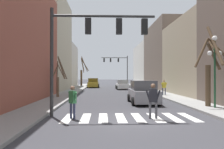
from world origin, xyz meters
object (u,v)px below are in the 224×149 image
Objects in this scene: street_tree_left_near at (59,79)px; street_tree_right_far at (211,68)px; car_parked_right_far at (93,83)px; pedestrian_on_right_sidewalk at (164,86)px; car_parked_right_near at (143,93)px; pedestrian_waiting_at_curb at (153,98)px; street_lamp_right_corner at (215,57)px; car_parked_left_near at (143,88)px; traffic_signal_far at (118,64)px; pedestrian_near_right_corner at (73,99)px; street_tree_right_mid at (82,73)px; car_driving_away_lane at (122,85)px; traffic_signal_near at (91,37)px.

street_tree_right_far is (11.32, -7.04, 0.83)m from street_tree_left_near.
pedestrian_on_right_sidewalk is at bearing -155.23° from car_parked_right_far.
car_parked_right_near is (4.94, -23.78, 0.03)m from car_parked_right_far.
street_lamp_right_corner is at bearing -142.88° from pedestrian_waiting_at_curb.
car_parked_left_near is at bearing 22.35° from street_tree_left_near.
car_parked_right_far is at bearing 11.74° from car_parked_right_near.
street_lamp_right_corner is at bearing -83.91° from traffic_signal_far.
pedestrian_near_right_corner is 9.27m from street_tree_right_far.
street_tree_right_mid is at bearing 23.36° from car_parked_left_near.
car_driving_away_lane is 2.94× the size of pedestrian_near_right_corner.
street_tree_right_mid is at bearing 14.80° from car_parked_right_near.
street_tree_right_mid is at bearing 96.18° from traffic_signal_near.
pedestrian_near_right_corner is at bearing 44.49° from pedestrian_on_right_sidewalk.
pedestrian_near_right_corner is 1.05× the size of pedestrian_on_right_sidewalk.
car_parked_right_near is 29.01m from street_tree_right_mid.
street_tree_right_far is at bearing 88.05° from street_lamp_right_corner.
street_lamp_right_corner is at bearing -169.76° from car_driving_away_lane.
traffic_signal_near is 10.28m from street_tree_left_near.
traffic_signal_far reaches higher than car_parked_left_near.
street_tree_right_far is (3.95, -21.33, 1.94)m from car_driving_away_lane.
car_parked_right_far is 0.92× the size of street_tree_right_far.
pedestrian_waiting_at_curb is 1.07× the size of pedestrian_near_right_corner.
car_parked_left_near is at bearing -66.15° from pedestrian_near_right_corner.
street_tree_left_near is (-2.44, -19.72, 1.03)m from car_parked_right_far.
street_tree_left_near is at bearing 152.70° from car_driving_away_lane.
pedestrian_waiting_at_curb reaches higher than car_parked_left_near.
street_tree_right_mid reaches higher than car_parked_right_near.
car_parked_left_near is at bearing -87.17° from traffic_signal_far.
traffic_signal_far reaches higher than traffic_signal_near.
traffic_signal_far reaches higher than car_parked_right_near.
street_tree_right_mid reaches higher than pedestrian_near_right_corner.
traffic_signal_far reaches higher than pedestrian_waiting_at_curb.
pedestrian_near_right_corner is (-6.07, -13.60, 0.24)m from car_parked_left_near.
car_parked_right_far reaches higher than car_parked_left_near.
street_tree_right_far is (3.73, -34.31, -2.19)m from traffic_signal_far.
pedestrian_near_right_corner is (-4.67, -24.28, 0.26)m from car_driving_away_lane.
car_parked_right_near is (-1.38, -7.66, 0.09)m from car_parked_left_near.
car_parked_left_near is 1.12× the size of car_parked_right_near.
pedestrian_near_right_corner is (-8.61, -2.50, -2.39)m from street_lamp_right_corner.
street_tree_right_mid is (-10.71, 22.10, 1.69)m from pedestrian_on_right_sidewalk.
traffic_signal_far is 4.19× the size of pedestrian_on_right_sidewalk.
car_parked_right_far is 19.89m from street_tree_left_near.
street_lamp_right_corner is 28.73m from car_parked_right_far.
car_parked_left_near is at bearing -54.09° from pedestrian_on_right_sidewalk.
pedestrian_waiting_at_curb is at bearing 174.06° from car_parked_right_near.
car_parked_right_near is at bearing -168.26° from car_parked_right_far.
traffic_signal_near reaches higher than car_parked_right_far.
pedestrian_on_right_sidewalk is (-0.61, 9.32, -2.29)m from street_lamp_right_corner.
pedestrian_on_right_sidewalk reaches higher than car_driving_away_lane.
traffic_signal_near reaches higher than street_lamp_right_corner.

